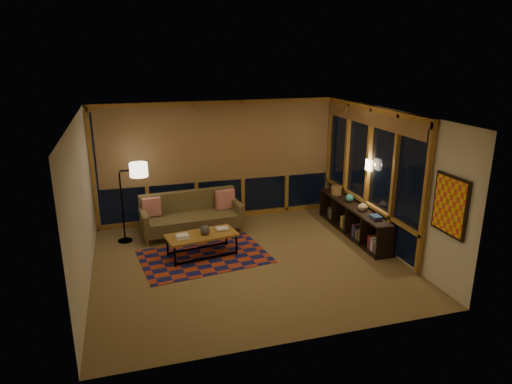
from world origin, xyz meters
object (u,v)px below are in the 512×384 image
object	(u,v)px
sofa	(192,215)
bookshelf	(353,220)
floor_lamp	(122,203)
coffee_table	(202,245)

from	to	relation	value
sofa	bookshelf	size ratio (longest dim) A/B	0.81
bookshelf	floor_lamp	bearing A→B (deg)	168.33
coffee_table	bookshelf	xyz separation A→B (m)	(3.25, 0.17, 0.10)
sofa	bookshelf	bearing A→B (deg)	-21.17
sofa	coffee_table	world-z (taller)	sofa
floor_lamp	bookshelf	world-z (taller)	floor_lamp
coffee_table	bookshelf	size ratio (longest dim) A/B	0.51
floor_lamp	bookshelf	distance (m)	4.77
sofa	floor_lamp	xyz separation A→B (m)	(-1.38, -0.02, 0.39)
coffee_table	bookshelf	world-z (taller)	bookshelf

